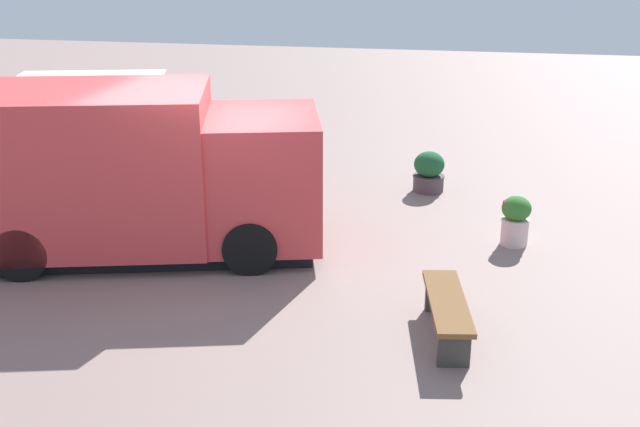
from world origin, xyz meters
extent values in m
plane|color=gray|center=(0.00, 0.00, 0.00)|extent=(40.00, 40.00, 0.00)
cube|color=#D23E40|center=(-1.69, -0.32, 1.25)|extent=(3.94, 2.89, 2.11)
cube|color=#D23E40|center=(0.75, 0.31, 1.06)|extent=(1.96, 2.31, 1.73)
cube|color=black|center=(1.47, 0.49, 1.37)|extent=(0.44, 1.61, 0.66)
cube|color=black|center=(-1.95, 0.69, 1.38)|extent=(1.89, 0.51, 0.74)
cube|color=white|center=(-2.02, 0.97, 2.26)|extent=(2.20, 1.11, 0.03)
cube|color=black|center=(-0.96, -0.13, 0.10)|extent=(5.06, 2.80, 0.20)
cylinder|color=black|center=(0.79, -0.64, 0.36)|extent=(0.76, 0.39, 0.72)
cylinder|color=black|center=(0.33, 1.15, 0.36)|extent=(0.76, 0.39, 0.72)
cylinder|color=black|center=(-2.07, -1.38, 0.36)|extent=(0.76, 0.39, 0.72)
cylinder|color=black|center=(-2.53, 0.42, 0.36)|extent=(0.76, 0.39, 0.72)
cylinder|color=#4C4146|center=(2.91, 3.27, 0.14)|extent=(0.53, 0.53, 0.29)
torus|color=#4A4242|center=(2.91, 3.27, 0.27)|extent=(0.55, 0.55, 0.04)
ellipsoid|color=#1E5831|center=(2.91, 3.27, 0.48)|extent=(0.52, 0.52, 0.45)
sphere|color=white|center=(2.85, 3.42, 0.61)|extent=(0.08, 0.08, 0.08)
sphere|color=white|center=(2.71, 3.32, 0.56)|extent=(0.06, 0.06, 0.06)
sphere|color=white|center=(2.72, 3.18, 0.55)|extent=(0.06, 0.06, 0.06)
cylinder|color=beige|center=(4.27, 1.03, 0.20)|extent=(0.39, 0.39, 0.39)
torus|color=beige|center=(4.27, 1.03, 0.38)|extent=(0.41, 0.41, 0.04)
ellipsoid|color=#35752B|center=(4.27, 1.03, 0.55)|extent=(0.42, 0.42, 0.36)
sphere|color=#E11D4D|center=(4.11, 1.05, 0.62)|extent=(0.08, 0.08, 0.08)
sphere|color=red|center=(4.16, 1.15, 0.61)|extent=(0.05, 0.05, 0.05)
sphere|color=red|center=(4.15, 1.15, 0.60)|extent=(0.08, 0.08, 0.08)
sphere|color=#D72C45|center=(4.21, 1.15, 0.65)|extent=(0.09, 0.09, 0.09)
sphere|color=#DC313F|center=(4.11, 1.01, 0.62)|extent=(0.08, 0.08, 0.08)
cube|color=brown|center=(3.40, -1.92, 0.43)|extent=(0.65, 1.62, 0.06)
cube|color=#393734|center=(3.50, -2.54, 0.20)|extent=(0.35, 0.13, 0.40)
cube|color=#393734|center=(3.30, -1.29, 0.20)|extent=(0.35, 0.13, 0.40)
camera|label=1|loc=(3.47, -9.88, 4.33)|focal=44.25mm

